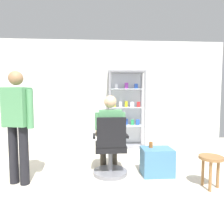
{
  "coord_description": "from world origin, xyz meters",
  "views": [
    {
      "loc": [
        -0.26,
        -2.13,
        1.28
      ],
      "look_at": [
        -0.05,
        1.27,
        1.0
      ],
      "focal_mm": 31.29,
      "sensor_mm": 36.0,
      "label": 1
    }
  ],
  "objects_px": {
    "display_cabinet_main": "(126,109)",
    "seated_shopkeeper": "(110,130)",
    "office_chair": "(111,152)",
    "tea_glass": "(151,145)",
    "standing_customer": "(17,120)",
    "wooden_stool": "(211,163)",
    "storage_crate": "(157,161)"
  },
  "relations": [
    {
      "from": "office_chair",
      "to": "tea_glass",
      "type": "xyz_separation_m",
      "value": [
        0.66,
        0.04,
        0.09
      ]
    },
    {
      "from": "tea_glass",
      "to": "storage_crate",
      "type": "bearing_deg",
      "value": -29.05
    },
    {
      "from": "display_cabinet_main",
      "to": "tea_glass",
      "type": "bearing_deg",
      "value": -84.57
    },
    {
      "from": "storage_crate",
      "to": "standing_customer",
      "type": "xyz_separation_m",
      "value": [
        -2.1,
        -0.2,
        0.72
      ]
    },
    {
      "from": "office_chair",
      "to": "seated_shopkeeper",
      "type": "relative_size",
      "value": 0.74
    },
    {
      "from": "storage_crate",
      "to": "tea_glass",
      "type": "relative_size",
      "value": 5.08
    },
    {
      "from": "display_cabinet_main",
      "to": "standing_customer",
      "type": "xyz_separation_m",
      "value": [
        -1.84,
        -2.05,
        -0.03
      ]
    },
    {
      "from": "standing_customer",
      "to": "wooden_stool",
      "type": "distance_m",
      "value": 2.78
    },
    {
      "from": "storage_crate",
      "to": "standing_customer",
      "type": "bearing_deg",
      "value": -174.64
    },
    {
      "from": "wooden_stool",
      "to": "seated_shopkeeper",
      "type": "bearing_deg",
      "value": 153.59
    },
    {
      "from": "display_cabinet_main",
      "to": "wooden_stool",
      "type": "xyz_separation_m",
      "value": [
        0.87,
        -2.36,
        -0.6
      ]
    },
    {
      "from": "office_chair",
      "to": "wooden_stool",
      "type": "height_order",
      "value": "office_chair"
    },
    {
      "from": "wooden_stool",
      "to": "office_chair",
      "type": "bearing_deg",
      "value": 159.3
    },
    {
      "from": "office_chair",
      "to": "tea_glass",
      "type": "height_order",
      "value": "office_chair"
    },
    {
      "from": "storage_crate",
      "to": "tea_glass",
      "type": "bearing_deg",
      "value": 150.95
    },
    {
      "from": "seated_shopkeeper",
      "to": "standing_customer",
      "type": "xyz_separation_m",
      "value": [
        -1.34,
        -0.37,
        0.22
      ]
    },
    {
      "from": "tea_glass",
      "to": "display_cabinet_main",
      "type": "bearing_deg",
      "value": 95.43
    },
    {
      "from": "seated_shopkeeper",
      "to": "standing_customer",
      "type": "height_order",
      "value": "standing_customer"
    },
    {
      "from": "seated_shopkeeper",
      "to": "standing_customer",
      "type": "distance_m",
      "value": 1.41
    },
    {
      "from": "seated_shopkeeper",
      "to": "tea_glass",
      "type": "distance_m",
      "value": 0.72
    },
    {
      "from": "storage_crate",
      "to": "tea_glass",
      "type": "xyz_separation_m",
      "value": [
        -0.09,
        0.05,
        0.27
      ]
    },
    {
      "from": "display_cabinet_main",
      "to": "standing_customer",
      "type": "distance_m",
      "value": 2.75
    },
    {
      "from": "seated_shopkeeper",
      "to": "wooden_stool",
      "type": "height_order",
      "value": "seated_shopkeeper"
    },
    {
      "from": "seated_shopkeeper",
      "to": "tea_glass",
      "type": "xyz_separation_m",
      "value": [
        0.67,
        -0.12,
        -0.23
      ]
    },
    {
      "from": "office_chair",
      "to": "seated_shopkeeper",
      "type": "bearing_deg",
      "value": 91.45
    },
    {
      "from": "tea_glass",
      "to": "office_chair",
      "type": "bearing_deg",
      "value": -176.25
    },
    {
      "from": "display_cabinet_main",
      "to": "office_chair",
      "type": "xyz_separation_m",
      "value": [
        -0.49,
        -1.84,
        -0.57
      ]
    },
    {
      "from": "display_cabinet_main",
      "to": "storage_crate",
      "type": "relative_size",
      "value": 3.86
    },
    {
      "from": "display_cabinet_main",
      "to": "seated_shopkeeper",
      "type": "bearing_deg",
      "value": -106.49
    },
    {
      "from": "standing_customer",
      "to": "tea_glass",
      "type": "bearing_deg",
      "value": 7.01
    },
    {
      "from": "seated_shopkeeper",
      "to": "wooden_stool",
      "type": "xyz_separation_m",
      "value": [
        1.36,
        -0.68,
        -0.35
      ]
    },
    {
      "from": "storage_crate",
      "to": "wooden_stool",
      "type": "distance_m",
      "value": 0.8
    }
  ]
}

